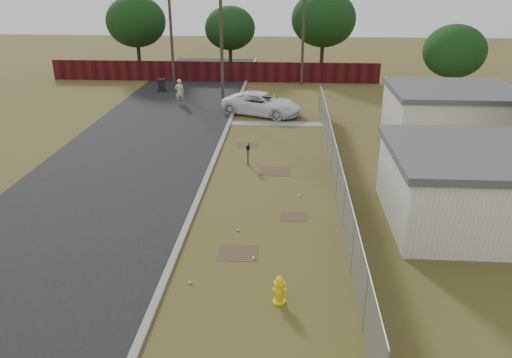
# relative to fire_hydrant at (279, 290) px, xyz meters

# --- Properties ---
(ground) EXTENTS (120.00, 120.00, 0.00)m
(ground) POSITION_rel_fire_hydrant_xyz_m (-0.74, 7.79, -0.45)
(ground) COLOR brown
(ground) RESTS_ON ground
(street) EXTENTS (15.10, 60.00, 0.12)m
(street) POSITION_rel_fire_hydrant_xyz_m (-7.50, 15.84, -0.43)
(street) COLOR black
(street) RESTS_ON ground
(chainlink_fence) EXTENTS (0.10, 27.06, 2.02)m
(chainlink_fence) POSITION_rel_fire_hydrant_xyz_m (2.38, 8.82, 0.35)
(chainlink_fence) COLOR gray
(chainlink_fence) RESTS_ON ground
(privacy_fence) EXTENTS (30.00, 0.12, 1.80)m
(privacy_fence) POSITION_rel_fire_hydrant_xyz_m (-6.74, 32.79, 0.45)
(privacy_fence) COLOR #480F10
(privacy_fence) RESTS_ON ground
(utility_poles) EXTENTS (12.60, 8.24, 9.00)m
(utility_poles) POSITION_rel_fire_hydrant_xyz_m (-4.40, 28.46, 4.25)
(utility_poles) COLOR #43372D
(utility_poles) RESTS_ON ground
(houses) EXTENTS (9.30, 17.24, 3.10)m
(houses) POSITION_rel_fire_hydrant_xyz_m (8.96, 10.92, 1.11)
(houses) COLOR silver
(houses) RESTS_ON ground
(horizon_trees) EXTENTS (33.32, 31.94, 7.78)m
(horizon_trees) POSITION_rel_fire_hydrant_xyz_m (0.10, 31.35, 4.18)
(horizon_trees) COLOR #372718
(horizon_trees) RESTS_ON ground
(fire_hydrant) EXTENTS (0.43, 0.43, 0.96)m
(fire_hydrant) POSITION_rel_fire_hydrant_xyz_m (0.00, 0.00, 0.00)
(fire_hydrant) COLOR yellow
(fire_hydrant) RESTS_ON ground
(mailbox) EXTENTS (0.21, 0.50, 1.14)m
(mailbox) POSITION_rel_fire_hydrant_xyz_m (-1.88, 11.59, 0.45)
(mailbox) COLOR brown
(mailbox) RESTS_ON ground
(pickup_truck) EXTENTS (6.10, 4.41, 1.54)m
(pickup_truck) POSITION_rel_fire_hydrant_xyz_m (-1.67, 21.58, 0.32)
(pickup_truck) COLOR white
(pickup_truck) RESTS_ON ground
(pedestrian) EXTENTS (0.79, 0.62, 1.91)m
(pedestrian) POSITION_rel_fire_hydrant_xyz_m (-8.05, 24.12, 0.51)
(pedestrian) COLOR beige
(pedestrian) RESTS_ON ground
(trash_bin) EXTENTS (0.82, 0.81, 1.03)m
(trash_bin) POSITION_rel_fire_hydrant_xyz_m (-10.54, 28.53, 0.08)
(trash_bin) COLOR black
(trash_bin) RESTS_ON ground
(scattered_litter) EXTENTS (3.69, 7.15, 0.07)m
(scattered_litter) POSITION_rel_fire_hydrant_xyz_m (-1.21, 3.87, -0.41)
(scattered_litter) COLOR white
(scattered_litter) RESTS_ON ground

